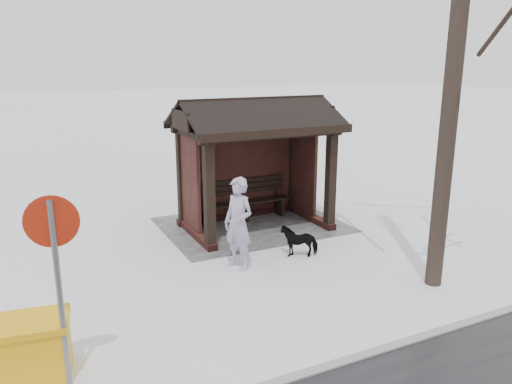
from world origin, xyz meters
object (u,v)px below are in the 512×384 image
Objects in this scene: grit_bin at (29,349)px; road_sign at (55,252)px; dog at (299,240)px; bus_shelter at (252,137)px; pedestrian at (238,224)px.

road_sign reaches higher than grit_bin.
dog is 0.67× the size of grit_bin.
dog is at bearing 91.11° from bus_shelter.
grit_bin is at bearing -85.26° from pedestrian.
grit_bin is (5.12, 4.15, -1.77)m from bus_shelter.
pedestrian is 2.40× the size of dog.
bus_shelter is 2.01× the size of pedestrian.
dog is 0.31× the size of road_sign.
bus_shelter is at bearing -132.54° from grit_bin.
road_sign is at bearing 147.89° from grit_bin.
bus_shelter reaches higher than grit_bin.
road_sign reaches higher than dog.
bus_shelter is 1.49× the size of road_sign.
road_sign is at bearing -39.67° from dog.
road_sign is (-0.41, 0.35, 1.34)m from grit_bin.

